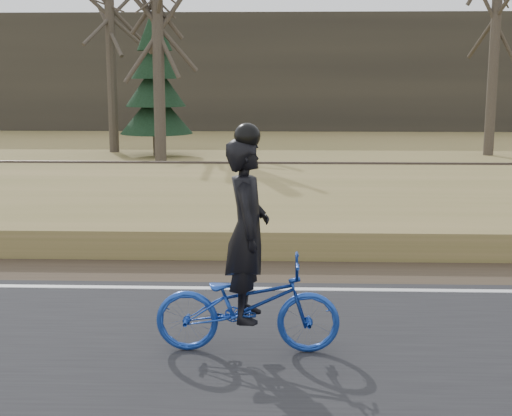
{
  "coord_description": "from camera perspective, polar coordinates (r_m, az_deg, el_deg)",
  "views": [
    {
      "loc": [
        0.71,
        -8.89,
        2.85
      ],
      "look_at": [
        0.38,
        0.5,
        1.1
      ],
      "focal_mm": 50.0,
      "sensor_mm": 36.0,
      "label": 1
    }
  ],
  "objects": [
    {
      "name": "ground",
      "position": [
        9.37,
        -2.46,
        -7.18
      ],
      "size": [
        120.0,
        120.0,
        0.0
      ],
      "primitive_type": "plane",
      "color": "olive",
      "rests_on": "ground"
    },
    {
      "name": "road",
      "position": [
        7.02,
        -4.08,
        -13.16
      ],
      "size": [
        120.0,
        6.0,
        0.06
      ],
      "primitive_type": "cube",
      "color": "black",
      "rests_on": "ground"
    },
    {
      "name": "edge_line",
      "position": [
        9.54,
        -2.37,
        -6.44
      ],
      "size": [
        120.0,
        0.12,
        0.01
      ],
      "primitive_type": "cube",
      "color": "silver",
      "rests_on": "road"
    },
    {
      "name": "shoulder",
      "position": [
        10.51,
        -1.95,
        -5.08
      ],
      "size": [
        120.0,
        1.6,
        0.04
      ],
      "primitive_type": "cube",
      "color": "#473A2B",
      "rests_on": "ground"
    },
    {
      "name": "embankment",
      "position": [
        13.37,
        -1.08,
        -0.79
      ],
      "size": [
        120.0,
        5.0,
        0.44
      ],
      "primitive_type": "cube",
      "color": "olive",
      "rests_on": "ground"
    },
    {
      "name": "ballast",
      "position": [
        17.11,
        -0.39,
        1.73
      ],
      "size": [
        120.0,
        3.0,
        0.45
      ],
      "primitive_type": "cube",
      "color": "slate",
      "rests_on": "ground"
    },
    {
      "name": "railroad",
      "position": [
        17.07,
        -0.4,
        2.74
      ],
      "size": [
        120.0,
        2.4,
        0.29
      ],
      "color": "black",
      "rests_on": "ballast"
    },
    {
      "name": "treeline_backdrop",
      "position": [
        38.9,
        0.98,
        10.78
      ],
      "size": [
        120.0,
        4.0,
        6.0
      ],
      "primitive_type": "cube",
      "color": "#383328",
      "rests_on": "ground"
    },
    {
      "name": "cyclist",
      "position": [
        7.25,
        -0.68,
        -5.83
      ],
      "size": [
        1.88,
        0.67,
        2.34
      ],
      "rotation": [
        0.0,
        0.0,
        1.57
      ],
      "color": "#16399A",
      "rests_on": "road"
    },
    {
      "name": "bare_tree_left",
      "position": [
        27.5,
        -11.56,
        12.84
      ],
      "size": [
        0.36,
        0.36,
        8.09
      ],
      "primitive_type": "cylinder",
      "color": "#4B4337",
      "rests_on": "ground"
    },
    {
      "name": "bare_tree_near_left",
      "position": [
        22.38,
        -7.81,
        11.56
      ],
      "size": [
        0.36,
        0.36,
        6.56
      ],
      "primitive_type": "cylinder",
      "color": "#4B4337",
      "rests_on": "ground"
    },
    {
      "name": "bare_tree_center",
      "position": [
        27.24,
        18.65,
        13.98
      ],
      "size": [
        0.36,
        0.36,
        9.46
      ],
      "primitive_type": "cylinder",
      "color": "#4B4337",
      "rests_on": "ground"
    },
    {
      "name": "conifer",
      "position": [
        25.93,
        -8.04,
        9.66
      ],
      "size": [
        2.6,
        2.6,
        5.26
      ],
      "color": "#4B4337",
      "rests_on": "ground"
    }
  ]
}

